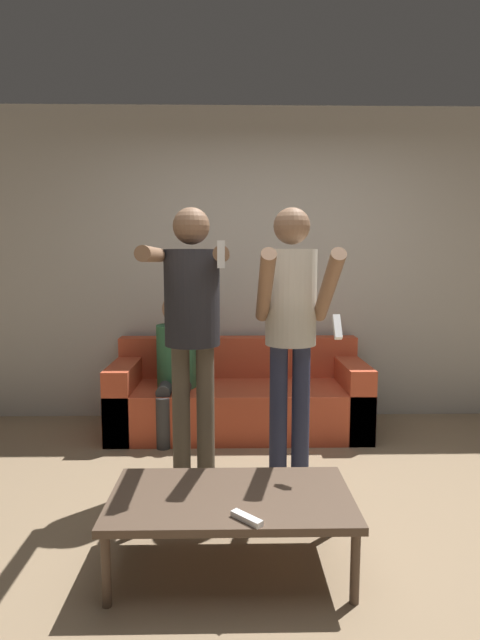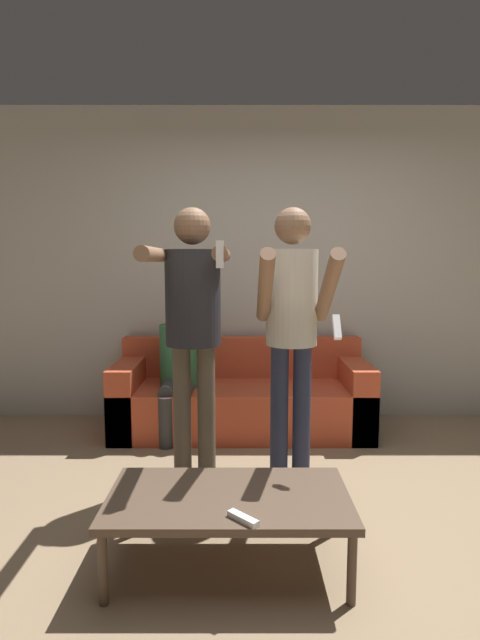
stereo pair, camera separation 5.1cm
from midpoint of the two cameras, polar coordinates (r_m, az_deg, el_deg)
The scene contains 8 objects.
ground_plane at distance 2.79m, azimuth 6.28°, elevation -23.44°, with size 14.00×14.00×0.00m, color #937A5B.
wall_back at distance 4.43m, azimuth 3.53°, elevation 6.21°, with size 6.40×0.06×2.70m.
couch at distance 4.17m, azimuth 0.32°, elevation -9.01°, with size 2.05×0.76×0.74m.
person_standing_left at distance 2.98m, azimuth -5.17°, elevation 0.75°, with size 0.45×0.78×1.71m.
person_standing_right at distance 2.99m, azimuth 6.22°, elevation 0.30°, with size 0.43×0.71×1.71m.
person_seated at distance 3.98m, azimuth -6.89°, elevation -4.59°, with size 0.32×0.53×1.13m.
coffee_table at distance 2.41m, azimuth -0.89°, elevation -20.00°, with size 1.10×0.59×0.35m.
remote_on_table at distance 2.18m, azimuth 0.84°, elevation -21.73°, with size 0.13×0.13×0.02m.
Camera 2 is at (-0.26, -2.39, 1.41)m, focal length 28.00 mm.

